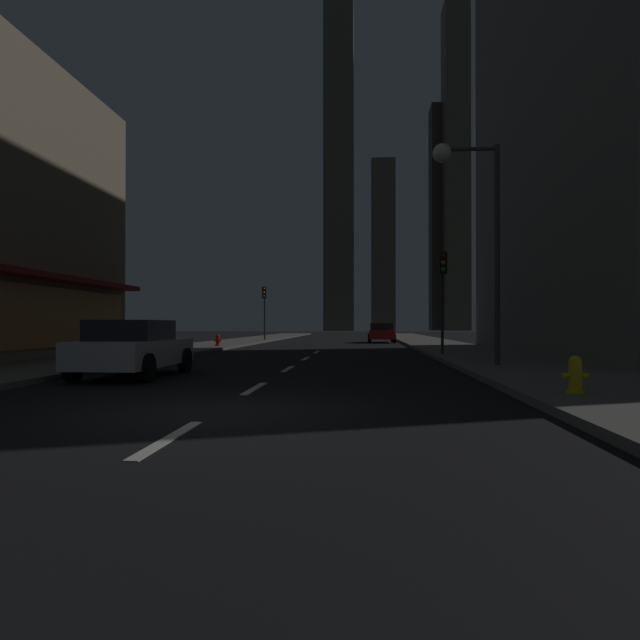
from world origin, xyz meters
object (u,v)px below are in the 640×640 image
at_px(car_parked_near, 133,348).
at_px(fire_hydrant_far_left, 218,340).
at_px(car_parked_far, 381,333).
at_px(fire_hydrant_yellow_near, 575,376).
at_px(street_lamp_right, 469,199).
at_px(traffic_light_near_right, 443,279).
at_px(traffic_light_far_left, 264,301).

bearing_deg(car_parked_near, fire_hydrant_far_left, 97.64).
distance_m(car_parked_far, fire_hydrant_far_left, 14.54).
bearing_deg(fire_hydrant_yellow_near, street_lamp_right, 94.28).
distance_m(fire_hydrant_far_left, street_lamp_right, 18.67).
bearing_deg(street_lamp_right, fire_hydrant_far_left, 128.56).
bearing_deg(traffic_light_near_right, car_parked_far, 95.78).
bearing_deg(car_parked_far, fire_hydrant_far_left, -130.81).
relative_size(traffic_light_near_right, street_lamp_right, 0.64).
bearing_deg(fire_hydrant_far_left, traffic_light_near_right, -34.25).
distance_m(fire_hydrant_yellow_near, fire_hydrant_far_left, 24.18).
bearing_deg(fire_hydrant_yellow_near, car_parked_near, 157.34).
distance_m(traffic_light_far_left, street_lamp_right, 29.06).
distance_m(traffic_light_near_right, street_lamp_right, 6.66).
bearing_deg(car_parked_near, traffic_light_far_left, 93.64).
relative_size(fire_hydrant_yellow_near, fire_hydrant_far_left, 1.00).
bearing_deg(traffic_light_far_left, car_parked_far, -10.78).
xyz_separation_m(car_parked_far, fire_hydrant_far_left, (-9.50, -11.00, -0.29)).
distance_m(car_parked_far, fire_hydrant_yellow_near, 32.19).
bearing_deg(fire_hydrant_far_left, car_parked_far, 49.19).
bearing_deg(traffic_light_near_right, traffic_light_far_left, 118.22).
height_order(traffic_light_near_right, traffic_light_far_left, same).
height_order(traffic_light_near_right, street_lamp_right, street_lamp_right).
height_order(car_parked_far, traffic_light_near_right, traffic_light_near_right).
height_order(car_parked_far, fire_hydrant_yellow_near, car_parked_far).
bearing_deg(car_parked_near, traffic_light_near_right, 45.87).
bearing_deg(traffic_light_far_left, street_lamp_right, -67.97).
height_order(car_parked_near, fire_hydrant_yellow_near, car_parked_near).
xyz_separation_m(car_parked_far, fire_hydrant_yellow_near, (2.30, -32.11, -0.29)).
relative_size(car_parked_far, street_lamp_right, 0.64).
distance_m(car_parked_far, traffic_light_far_left, 9.58).
bearing_deg(fire_hydrant_far_left, traffic_light_far_left, 88.20).
bearing_deg(fire_hydrant_yellow_near, traffic_light_near_right, 91.72).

